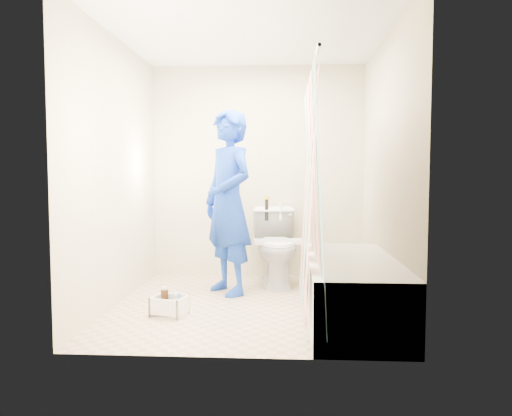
# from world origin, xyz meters

# --- Properties ---
(floor) EXTENTS (2.60, 2.60, 0.00)m
(floor) POSITION_xyz_m (0.00, 0.00, 0.00)
(floor) COLOR tan
(floor) RESTS_ON ground
(ceiling) EXTENTS (2.40, 2.60, 0.02)m
(ceiling) POSITION_xyz_m (0.00, 0.00, 2.40)
(ceiling) COLOR white
(ceiling) RESTS_ON wall_back
(wall_back) EXTENTS (2.40, 0.02, 2.40)m
(wall_back) POSITION_xyz_m (0.00, 1.30, 1.20)
(wall_back) COLOR beige
(wall_back) RESTS_ON ground
(wall_front) EXTENTS (2.40, 0.02, 2.40)m
(wall_front) POSITION_xyz_m (0.00, -1.30, 1.20)
(wall_front) COLOR beige
(wall_front) RESTS_ON ground
(wall_left) EXTENTS (0.02, 2.60, 2.40)m
(wall_left) POSITION_xyz_m (-1.20, 0.00, 1.20)
(wall_left) COLOR beige
(wall_left) RESTS_ON ground
(wall_right) EXTENTS (0.02, 2.60, 2.40)m
(wall_right) POSITION_xyz_m (1.20, 0.00, 1.20)
(wall_right) COLOR beige
(wall_right) RESTS_ON ground
(bathtub) EXTENTS (0.70, 1.75, 0.50)m
(bathtub) POSITION_xyz_m (0.85, -0.43, 0.27)
(bathtub) COLOR white
(bathtub) RESTS_ON ground
(curtain_rod) EXTENTS (0.02, 1.90, 0.02)m
(curtain_rod) POSITION_xyz_m (0.52, -0.43, 1.95)
(curtain_rod) COLOR silver
(curtain_rod) RESTS_ON wall_back
(shower_curtain) EXTENTS (0.06, 1.75, 1.80)m
(shower_curtain) POSITION_xyz_m (0.52, -0.43, 1.02)
(shower_curtain) COLOR white
(shower_curtain) RESTS_ON curtain_rod
(toilet) EXTENTS (0.56, 0.86, 0.82)m
(toilet) POSITION_xyz_m (0.23, 0.84, 0.41)
(toilet) COLOR silver
(toilet) RESTS_ON ground
(tank_lid) EXTENTS (0.53, 0.28, 0.04)m
(tank_lid) POSITION_xyz_m (0.24, 0.71, 0.48)
(tank_lid) COLOR white
(tank_lid) RESTS_ON toilet
(tank_internals) EXTENTS (0.20, 0.07, 0.27)m
(tank_internals) POSITION_xyz_m (0.15, 1.05, 0.81)
(tank_internals) COLOR black
(tank_internals) RESTS_ON toilet
(plumber) EXTENTS (0.75, 0.78, 1.80)m
(plumber) POSITION_xyz_m (-0.24, 0.43, 0.90)
(plumber) COLOR #0D148B
(plumber) RESTS_ON ground
(cleaning_caddy) EXTENTS (0.32, 0.28, 0.21)m
(cleaning_caddy) POSITION_xyz_m (-0.63, -0.39, 0.08)
(cleaning_caddy) COLOR white
(cleaning_caddy) RESTS_ON ground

